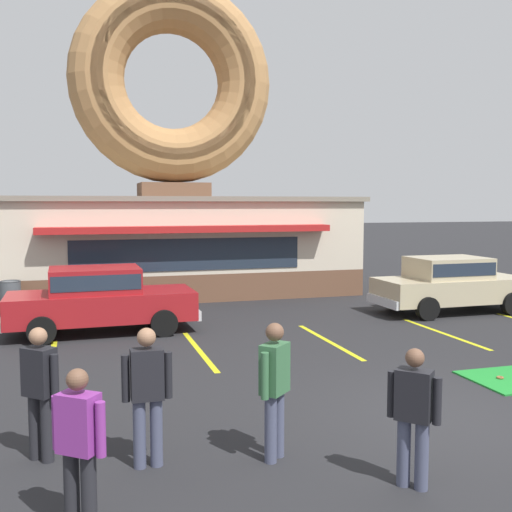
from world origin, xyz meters
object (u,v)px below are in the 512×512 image
Objects in this scene: pedestrian_hooded_kid at (79,442)px; trash_bin at (11,297)px; pedestrian_beanie_man at (40,387)px; car_red at (100,297)px; car_champagne at (450,282)px; pedestrian_blue_sweater_man at (147,390)px; pedestrian_leather_jacket_man at (414,412)px; pedestrian_clipboard_woman at (275,384)px.

pedestrian_hooded_kid reaches higher than trash_bin.
trash_bin is at bearing 97.64° from pedestrian_beanie_man.
car_red is at bearing -53.11° from trash_bin.
car_red is (-9.80, 0.02, 0.00)m from car_champagne.
car_champagne is 12.30m from pedestrian_blue_sweater_man.
pedestrian_leather_jacket_man is (-6.75, -9.17, -0.01)m from car_champagne.
pedestrian_leather_jacket_man is at bearing -126.38° from car_champagne.
trash_bin is (-1.85, 12.17, -0.38)m from pedestrian_hooded_kid.
car_champagne reaches higher than pedestrian_leather_jacket_man.
trash_bin is (-1.39, 10.39, -0.42)m from pedestrian_beanie_man.
pedestrian_blue_sweater_man is 1.73× the size of trash_bin.
pedestrian_blue_sweater_man is at bearing 171.44° from pedestrian_clipboard_woman.
pedestrian_blue_sweater_man is 0.99× the size of pedestrian_clipboard_woman.
pedestrian_leather_jacket_man is (2.75, -1.36, -0.07)m from pedestrian_blue_sweater_man.
car_champagne is 1.00× the size of car_red.
pedestrian_leather_jacket_man is (3.04, -9.19, -0.01)m from car_red.
pedestrian_blue_sweater_man reaches higher than trash_bin.
pedestrian_hooded_kid is at bearing -93.06° from car_red.
pedestrian_leather_jacket_man is at bearing -42.43° from pedestrian_clipboard_woman.
pedestrian_blue_sweater_man is at bearing 153.72° from pedestrian_leather_jacket_man.
pedestrian_leather_jacket_man is 1.68m from pedestrian_clipboard_woman.
pedestrian_leather_jacket_man reaches higher than trash_bin.
pedestrian_blue_sweater_man is 3.07m from pedestrian_leather_jacket_man.
pedestrian_leather_jacket_man is 4.42m from pedestrian_beanie_man.
car_champagne and car_red have the same top height.
car_red is 9.68m from pedestrian_leather_jacket_man.
car_champagne is 2.88× the size of pedestrian_hooded_kid.
pedestrian_leather_jacket_man is at bearing -25.65° from pedestrian_beanie_man.
pedestrian_blue_sweater_man is 1.35m from pedestrian_beanie_man.
car_champagne is at bearing 34.05° from pedestrian_beanie_man.
pedestrian_blue_sweater_man is 1.46m from pedestrian_hooded_kid.
pedestrian_beanie_man is at bearing 104.32° from pedestrian_hooded_kid.
car_red is at bearing 82.65° from pedestrian_beanie_man.
car_champagne is 2.69× the size of pedestrian_clipboard_woman.
car_red reaches higher than pedestrian_leather_jacket_man.
pedestrian_leather_jacket_man is at bearing -26.28° from pedestrian_blue_sweater_man.
pedestrian_clipboard_woman is 2.86m from pedestrian_beanie_man.
car_champagne is 13.69m from pedestrian_hooded_kid.
pedestrian_leather_jacket_man is 0.95× the size of pedestrian_beanie_man.
pedestrian_beanie_man is (-0.46, 1.78, 0.04)m from pedestrian_hooded_kid.
car_champagne is at bearing 39.42° from pedestrian_blue_sweater_man.
pedestrian_hooded_kid is 1.63× the size of trash_bin.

